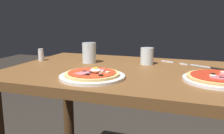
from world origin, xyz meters
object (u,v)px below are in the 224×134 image
(dining_table, at_px, (134,94))
(salt_shaker, at_px, (41,55))
(knife, at_px, (212,68))
(pizza_across_left, at_px, (219,78))
(pizza_foreground, at_px, (92,75))
(water_glass_far, at_px, (147,57))
(water_glass_near, at_px, (89,54))
(fork, at_px, (172,62))

(dining_table, distance_m, salt_shaker, 0.59)
(knife, bearing_deg, pizza_across_left, -85.68)
(pizza_foreground, xyz_separation_m, water_glass_far, (0.15, 0.36, 0.03))
(pizza_across_left, bearing_deg, water_glass_near, 163.60)
(dining_table, height_order, water_glass_far, water_glass_far)
(pizza_across_left, distance_m, knife, 0.25)
(pizza_across_left, xyz_separation_m, salt_shaker, (-0.93, 0.16, 0.02))
(water_glass_near, distance_m, water_glass_far, 0.31)
(fork, distance_m, salt_shaker, 0.73)
(water_glass_far, bearing_deg, water_glass_near, -168.83)
(water_glass_near, bearing_deg, water_glass_far, 11.17)
(salt_shaker, bearing_deg, fork, 14.40)
(dining_table, relative_size, pizza_foreground, 4.47)
(dining_table, height_order, knife, knife)
(pizza_foreground, height_order, water_glass_near, water_glass_near)
(pizza_foreground, height_order, fork, pizza_foreground)
(dining_table, bearing_deg, water_glass_near, 159.93)
(dining_table, bearing_deg, knife, 25.53)
(pizza_across_left, distance_m, water_glass_far, 0.42)
(dining_table, height_order, pizza_foreground, pizza_foreground)
(water_glass_near, height_order, salt_shaker, water_glass_near)
(fork, distance_m, knife, 0.22)
(pizza_across_left, xyz_separation_m, fork, (-0.22, 0.34, -0.01))
(water_glass_far, relative_size, knife, 0.48)
(pizza_across_left, bearing_deg, water_glass_far, 143.68)
(dining_table, relative_size, water_glass_far, 13.82)
(dining_table, distance_m, pizza_across_left, 0.39)
(pizza_foreground, xyz_separation_m, pizza_across_left, (0.49, 0.12, 0.00))
(dining_table, relative_size, knife, 6.59)
(water_glass_near, relative_size, water_glass_far, 1.24)
(pizza_foreground, bearing_deg, knife, 38.10)
(dining_table, bearing_deg, pizza_across_left, -13.47)
(dining_table, xyz_separation_m, water_glass_near, (-0.28, 0.10, 0.16))
(knife, bearing_deg, dining_table, -154.47)
(pizza_across_left, distance_m, salt_shaker, 0.94)
(water_glass_far, height_order, knife, water_glass_far)
(water_glass_far, bearing_deg, pizza_foreground, -112.27)
(pizza_foreground, relative_size, pizza_across_left, 0.99)
(dining_table, distance_m, water_glass_near, 0.34)
(water_glass_near, height_order, fork, water_glass_near)
(water_glass_far, distance_m, fork, 0.15)
(pizza_across_left, height_order, water_glass_far, water_glass_far)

